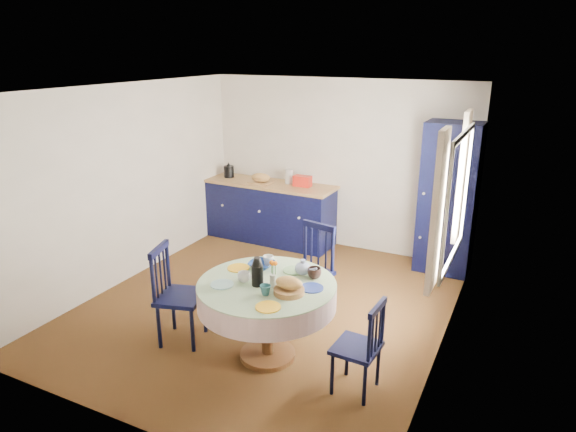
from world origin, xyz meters
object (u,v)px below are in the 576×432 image
mug_d (268,261)px  cobalt_bowl (262,265)px  chair_right (361,347)px  mug_a (244,277)px  kitchen_counter (269,211)px  chair_left (176,294)px  mug_c (314,273)px  chair_far (310,270)px  mug_b (266,290)px  dining_table (268,295)px  pantry_cabinet (448,199)px

mug_d → cobalt_bowl: bearing=-111.4°
chair_right → mug_a: mug_a is taller
kitchen_counter → mug_a: bearing=-64.5°
chair_left → mug_d: 0.99m
mug_a → mug_c: 0.67m
kitchen_counter → mug_c: (1.87, -2.57, 0.37)m
chair_far → mug_c: chair_far is taller
mug_b → chair_left: bearing=175.2°
mug_c → kitchen_counter: bearing=126.0°
mug_d → chair_left: bearing=-148.0°
mug_d → mug_c: bearing=-7.8°
mug_a → mug_c: bearing=33.2°
kitchen_counter → mug_c: size_ratio=15.64×
chair_left → cobalt_bowl: 0.92m
kitchen_counter → mug_c: 3.20m
chair_right → mug_d: 1.32m
mug_d → cobalt_bowl: size_ratio=0.44×
mug_d → chair_right: bearing=-22.5°
kitchen_counter → chair_left: (0.53, -2.99, 0.04)m
chair_right → cobalt_bowl: (-1.19, 0.40, 0.38)m
chair_left → mug_b: chair_left is taller
chair_right → mug_c: (-0.62, 0.41, 0.40)m
dining_table → mug_b: (0.10, -0.22, 0.17)m
mug_d → kitchen_counter: bearing=118.0°
pantry_cabinet → cobalt_bowl: size_ratio=8.02×
chair_far → kitchen_counter: bearing=141.2°
chair_right → cobalt_bowl: size_ratio=3.53×
chair_right → mug_c: size_ratio=6.59×
chair_left → mug_c: 1.44m
pantry_cabinet → mug_c: pantry_cabinet is taller
chair_far → mug_d: bearing=-95.8°
pantry_cabinet → dining_table: bearing=-110.1°
pantry_cabinet → cobalt_bowl: pantry_cabinet is taller
kitchen_counter → cobalt_bowl: 2.91m
dining_table → cobalt_bowl: (-0.22, 0.29, 0.15)m
pantry_cabinet → chair_left: size_ratio=1.95×
kitchen_counter → pantry_cabinet: bearing=2.5°
kitchen_counter → cobalt_bowl: kitchen_counter is taller
dining_table → cobalt_bowl: bearing=127.7°
kitchen_counter → chair_right: 3.88m
mug_b → chair_far: bearing=94.3°
mug_a → mug_b: bearing=-25.1°
dining_table → mug_c: 0.49m
chair_right → cobalt_bowl: bearing=-104.8°
chair_far → mug_c: 0.83m
kitchen_counter → chair_left: kitchen_counter is taller
chair_left → mug_d: bearing=-74.0°
kitchen_counter → mug_d: bearing=-60.4°
pantry_cabinet → chair_left: bearing=-123.7°
dining_table → mug_b: 0.29m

